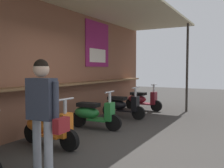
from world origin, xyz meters
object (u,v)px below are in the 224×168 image
Objects in this scene: scooter_orange at (47,126)px; shopper_with_handbag at (43,106)px; scooter_green at (93,113)px; scooter_black at (121,105)px; scooter_maroon at (141,100)px.

shopper_with_handbag is at bearing -45.05° from scooter_orange.
scooter_green is at bearing 15.44° from shopper_with_handbag.
scooter_orange is 3.18m from scooter_black.
scooter_orange is at bearing -93.67° from scooter_green.
scooter_black is at bearing 8.48° from shopper_with_handbag.
scooter_green is 1.56m from scooter_black.
scooter_black is 1.64m from scooter_maroon.
scooter_orange and scooter_green have the same top height.
scooter_green is 0.85× the size of shopper_with_handbag.
shopper_with_handbag is at bearing -74.02° from scooter_green.
scooter_green is 3.20m from scooter_maroon.
scooter_orange is 4.81m from scooter_maroon.
shopper_with_handbag reaches higher than scooter_maroon.
scooter_black is 1.00× the size of scooter_maroon.
shopper_with_handbag is (-5.87, -0.95, 0.61)m from scooter_maroon.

